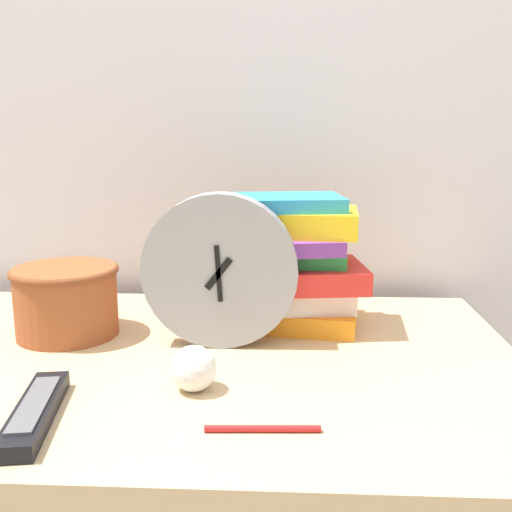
# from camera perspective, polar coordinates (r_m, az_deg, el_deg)

# --- Properties ---
(wall_back) EXTENTS (6.00, 0.04, 2.40)m
(wall_back) POSITION_cam_1_polar(r_m,az_deg,el_deg) (1.25, -4.32, 18.32)
(wall_back) COLOR silver
(wall_back) RESTS_ON ground_plane
(desk_clock) EXTENTS (0.24, 0.04, 0.24)m
(desk_clock) POSITION_cam_1_polar(r_m,az_deg,el_deg) (0.91, -3.46, -1.41)
(desk_clock) COLOR #99999E
(desk_clock) RESTS_ON desk
(book_stack) EXTENTS (0.25, 0.23, 0.22)m
(book_stack) POSITION_cam_1_polar(r_m,az_deg,el_deg) (1.01, 3.51, -0.76)
(book_stack) COLOR orange
(book_stack) RESTS_ON desk
(basket) EXTENTS (0.17, 0.17, 0.11)m
(basket) POSITION_cam_1_polar(r_m,az_deg,el_deg) (1.02, -17.63, -3.83)
(basket) COLOR #994C28
(basket) RESTS_ON desk
(tv_remote) EXTENTS (0.07, 0.19, 0.02)m
(tv_remote) POSITION_cam_1_polar(r_m,az_deg,el_deg) (0.76, -20.30, -13.74)
(tv_remote) COLOR black
(tv_remote) RESTS_ON desk
(crumpled_paper_ball) EXTENTS (0.06, 0.06, 0.06)m
(crumpled_paper_ball) POSITION_cam_1_polar(r_m,az_deg,el_deg) (0.78, -5.97, -10.59)
(crumpled_paper_ball) COLOR white
(crumpled_paper_ball) RESTS_ON desk
(pen) EXTENTS (0.13, 0.01, 0.01)m
(pen) POSITION_cam_1_polar(r_m,az_deg,el_deg) (0.69, 0.64, -16.12)
(pen) COLOR #B21E1E
(pen) RESTS_ON desk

